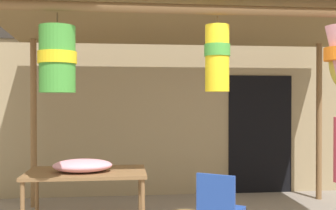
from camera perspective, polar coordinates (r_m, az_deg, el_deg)
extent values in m
cube|color=#9E8966|center=(6.91, 2.05, 5.54)|extent=(10.92, 0.25, 4.33)
cube|color=#2D2823|center=(6.83, 2.23, 9.99)|extent=(9.83, 0.04, 0.24)
cube|color=black|center=(7.09, 12.87, -4.02)|extent=(1.10, 0.03, 2.00)
cylinder|color=brown|center=(6.29, -18.44, -2.41)|extent=(0.09, 0.09, 2.49)
cylinder|color=brown|center=(6.88, 20.53, -2.15)|extent=(0.09, 0.09, 2.49)
cylinder|color=brown|center=(4.20, 6.24, 13.21)|extent=(4.62, 0.10, 0.10)
cylinder|color=brown|center=(6.29, 1.97, 10.38)|extent=(4.62, 0.10, 0.10)
cube|color=olive|center=(5.25, 3.67, 12.00)|extent=(4.92, 2.64, 0.29)
cylinder|color=brown|center=(4.20, -15.37, 11.58)|extent=(0.01, 0.01, 0.13)
cylinder|color=green|center=(4.14, -15.35, 6.24)|extent=(0.35, 0.35, 0.65)
cylinder|color=yellow|center=(4.14, -15.35, 6.46)|extent=(0.38, 0.38, 0.12)
cylinder|color=brown|center=(4.24, 6.96, 11.75)|extent=(0.01, 0.01, 0.09)
cylinder|color=yellow|center=(4.18, 6.96, 6.55)|extent=(0.24, 0.24, 0.68)
cylinder|color=green|center=(4.19, 6.96, 7.69)|extent=(0.26, 0.26, 0.12)
cube|color=brown|center=(5.06, -11.42, -9.33)|extent=(1.43, 0.83, 0.04)
cylinder|color=brown|center=(4.76, -3.58, -14.39)|extent=(0.05, 0.05, 0.68)
cylinder|color=brown|center=(5.58, -18.03, -12.17)|extent=(0.05, 0.05, 0.68)
cylinder|color=brown|center=(5.47, -3.94, -12.40)|extent=(0.05, 0.05, 0.68)
ellipsoid|color=pink|center=(4.98, -11.96, -8.35)|extent=(0.70, 0.49, 0.15)
ellipsoid|color=#D13399|center=(4.92, -10.79, -8.37)|extent=(0.32, 0.25, 0.11)
cube|color=#2347A8|center=(4.35, 7.58, -14.49)|extent=(0.55, 0.55, 0.04)
cube|color=#2347A8|center=(4.14, 6.72, -12.43)|extent=(0.35, 0.25, 0.40)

